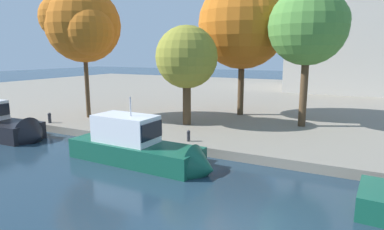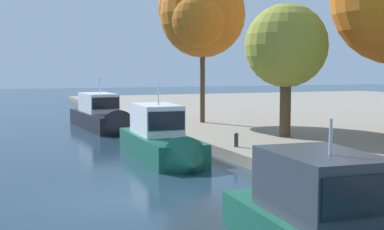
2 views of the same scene
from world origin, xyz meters
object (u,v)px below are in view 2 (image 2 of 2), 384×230
(motor_yacht_1, at_px, (162,143))
(tree_4, at_px, (286,46))
(motor_yacht_0, at_px, (103,118))
(tree_1, at_px, (199,15))
(mooring_bollard_1, at_px, (156,117))
(mooring_bollard_2, at_px, (236,139))

(motor_yacht_1, bearing_deg, tree_4, 102.69)
(motor_yacht_0, bearing_deg, tree_4, 30.63)
(motor_yacht_1, height_order, tree_4, tree_4)
(tree_1, bearing_deg, tree_4, 11.16)
(motor_yacht_0, relative_size, mooring_bollard_1, 12.70)
(tree_1, xyz_separation_m, tree_4, (9.05, 1.79, -2.64))
(motor_yacht_1, relative_size, tree_1, 0.82)
(motor_yacht_1, bearing_deg, mooring_bollard_1, 165.45)
(motor_yacht_1, xyz_separation_m, mooring_bollard_2, (1.14, 3.64, 0.18))
(motor_yacht_1, relative_size, tree_4, 1.18)
(motor_yacht_0, height_order, motor_yacht_1, motor_yacht_0)
(motor_yacht_0, relative_size, tree_1, 0.97)
(mooring_bollard_1, xyz_separation_m, tree_4, (10.18, 4.81, 4.92))
(tree_1, bearing_deg, mooring_bollard_2, -13.61)
(motor_yacht_0, height_order, tree_4, tree_4)
(motor_yacht_0, xyz_separation_m, mooring_bollard_1, (2.25, 3.58, 0.19))
(mooring_bollard_1, height_order, tree_4, tree_4)
(mooring_bollard_2, xyz_separation_m, tree_4, (-2.73, 4.64, 4.99))
(mooring_bollard_1, bearing_deg, mooring_bollard_2, 0.78)
(motor_yacht_1, distance_m, mooring_bollard_2, 3.81)
(mooring_bollard_2, bearing_deg, tree_1, 166.39)
(tree_4, bearing_deg, motor_yacht_1, -79.14)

